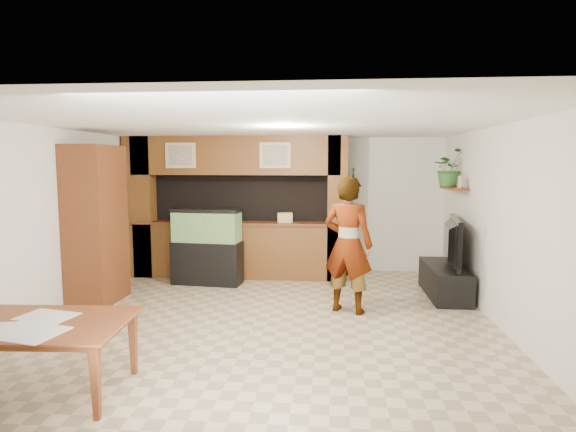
# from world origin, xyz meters

# --- Properties ---
(floor) EXTENTS (6.50, 6.50, 0.00)m
(floor) POSITION_xyz_m (0.00, 0.00, 0.00)
(floor) COLOR tan
(floor) RESTS_ON ground
(ceiling) EXTENTS (6.50, 6.50, 0.00)m
(ceiling) POSITION_xyz_m (0.00, 0.00, 2.60)
(ceiling) COLOR white
(ceiling) RESTS_ON wall_back
(wall_back) EXTENTS (6.00, 0.00, 6.00)m
(wall_back) POSITION_xyz_m (0.00, 3.25, 1.30)
(wall_back) COLOR silver
(wall_back) RESTS_ON floor
(wall_left) EXTENTS (0.00, 6.50, 6.50)m
(wall_left) POSITION_xyz_m (-3.00, 0.00, 1.30)
(wall_left) COLOR silver
(wall_left) RESTS_ON floor
(wall_right) EXTENTS (0.00, 6.50, 6.50)m
(wall_right) POSITION_xyz_m (3.00, 0.00, 1.30)
(wall_right) COLOR silver
(wall_right) RESTS_ON floor
(partition) EXTENTS (4.20, 0.99, 2.60)m
(partition) POSITION_xyz_m (-0.95, 2.64, 1.31)
(partition) COLOR brown
(partition) RESTS_ON floor
(wall_clock) EXTENTS (0.05, 0.25, 0.25)m
(wall_clock) POSITION_xyz_m (-2.97, 1.00, 1.90)
(wall_clock) COLOR black
(wall_clock) RESTS_ON wall_left
(wall_shelf) EXTENTS (0.25, 0.90, 0.04)m
(wall_shelf) POSITION_xyz_m (2.85, 1.95, 1.70)
(wall_shelf) COLOR brown
(wall_shelf) RESTS_ON wall_right
(pantry_cabinet) EXTENTS (0.59, 0.97, 2.38)m
(pantry_cabinet) POSITION_xyz_m (-2.70, 0.73, 1.19)
(pantry_cabinet) COLOR brown
(pantry_cabinet) RESTS_ON floor
(trash_can) EXTENTS (0.27, 0.27, 0.50)m
(trash_can) POSITION_xyz_m (-2.60, 0.60, 0.25)
(trash_can) COLOR #B2B2B7
(trash_can) RESTS_ON floor
(aquarium) EXTENTS (1.20, 0.45, 1.33)m
(aquarium) POSITION_xyz_m (-1.32, 1.95, 0.65)
(aquarium) COLOR black
(aquarium) RESTS_ON floor
(tv_stand) EXTENTS (0.54, 1.48, 0.49)m
(tv_stand) POSITION_xyz_m (2.65, 1.51, 0.25)
(tv_stand) COLOR black
(tv_stand) RESTS_ON floor
(television) EXTENTS (0.37, 1.35, 0.77)m
(television) POSITION_xyz_m (2.65, 1.51, 0.88)
(television) COLOR black
(television) RESTS_ON tv_stand
(photo_frame) EXTENTS (0.04, 0.14, 0.19)m
(photo_frame) POSITION_xyz_m (2.85, 1.61, 1.82)
(photo_frame) COLOR tan
(photo_frame) RESTS_ON wall_shelf
(potted_plant) EXTENTS (0.72, 0.69, 0.63)m
(potted_plant) POSITION_xyz_m (2.82, 2.17, 2.04)
(potted_plant) COLOR #2C6126
(potted_plant) RESTS_ON wall_shelf
(person) EXTENTS (0.83, 0.69, 1.94)m
(person) POSITION_xyz_m (1.08, 0.54, 0.97)
(person) COLOR #947151
(person) RESTS_ON floor
(microphone) EXTENTS (0.03, 0.09, 0.15)m
(microphone) POSITION_xyz_m (1.13, 0.38, 1.98)
(microphone) COLOR black
(microphone) RESTS_ON person
(dining_table) EXTENTS (1.98, 1.18, 0.68)m
(dining_table) POSITION_xyz_m (-1.96, -2.23, 0.34)
(dining_table) COLOR brown
(dining_table) RESTS_ON floor
(newspaper_a) EXTENTS (0.68, 0.55, 0.01)m
(newspaper_a) POSITION_xyz_m (-1.74, -2.46, 0.68)
(newspaper_a) COLOR silver
(newspaper_a) RESTS_ON dining_table
(newspaper_c) EXTENTS (0.56, 0.46, 0.01)m
(newspaper_c) POSITION_xyz_m (-1.81, -2.03, 0.68)
(newspaper_c) COLOR silver
(newspaper_c) RESTS_ON dining_table
(counter_box) EXTENTS (0.29, 0.22, 0.18)m
(counter_box) POSITION_xyz_m (0.00, 2.45, 1.13)
(counter_box) COLOR tan
(counter_box) RESTS_ON partition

